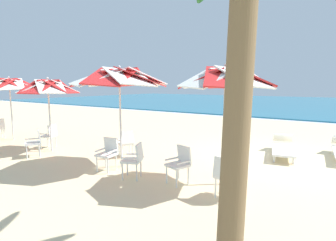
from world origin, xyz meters
The scene contains 16 objects.
ground_plane centered at (0.00, 0.00, 0.00)m, with size 80.00×80.00×0.00m, color beige.
sea centered at (0.00, 27.94, 0.05)m, with size 80.00×36.00×0.10m, color teal.
surf_foam centered at (0.00, 9.64, 0.01)m, with size 80.00×0.70×0.01m, color white.
beach_umbrella_0 centered at (-0.36, -2.82, 2.38)m, with size 2.17×2.17×2.72m.
plastic_chair_0 centered at (-1.20, -3.32, 0.50)m, with size 0.55×0.57×0.87m.
plastic_chair_1 centered at (0.00, -3.52, 0.50)m, with size 0.52×0.54×0.87m.
beach_umbrella_1 centered at (-3.19, -3.18, 2.43)m, with size 2.60×2.60×2.77m.
plastic_chair_2 centered at (-2.28, -3.66, 0.50)m, with size 0.60×0.58×0.87m.
plastic_chair_3 centered at (-3.26, -3.59, 0.50)m, with size 0.50×0.53×0.87m.
plastic_chair_4 centered at (-3.74, -2.38, 0.50)m, with size 0.62×0.60×0.87m.
beach_umbrella_2 centered at (-6.40, -3.27, 2.18)m, with size 2.05×2.05×2.52m.
plastic_chair_5 centered at (-6.15, -3.97, 0.50)m, with size 0.59×0.61×0.87m.
plastic_chair_6 centered at (-6.84, -3.05, 0.50)m, with size 0.59×0.57×0.87m.
beach_umbrella_3 centered at (-9.49, -3.06, 2.27)m, with size 2.42×2.42×2.60m.
sun_lounger_1 centered at (0.30, 0.55, 0.28)m, with size 1.05×2.23×0.62m.
palm_tree_3 centered at (0.74, -5.22, 2.48)m, with size 2.78×2.50×4.12m.
Camera 1 is at (1.82, -8.25, 2.25)m, focal length 27.87 mm.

